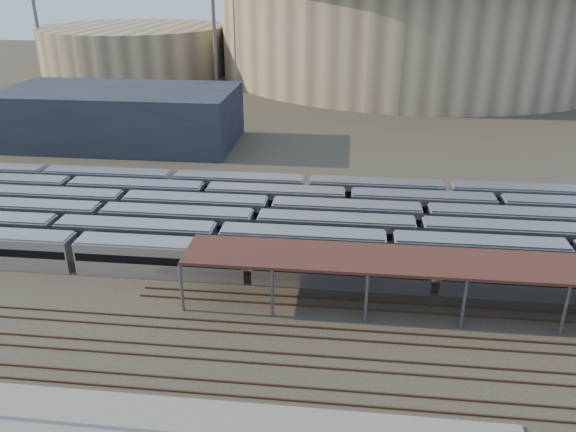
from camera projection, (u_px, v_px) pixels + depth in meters
The scene contains 9 objects.
ground at pixel (264, 324), 51.32m from camera, with size 420.00×420.00×0.00m, color #383026.
subway_trains at pixel (277, 222), 67.54m from camera, with size 126.16×23.90×3.60m.
inspection_shed at pixel (511, 268), 50.68m from camera, with size 60.30×6.00×5.30m.
empty_tracks at pixel (255, 357), 46.74m from camera, with size 170.00×9.62×0.18m.
stadium at pixel (415, 17), 169.43m from camera, with size 124.00×124.00×32.50m.
secondary_arena at pixel (135, 50), 172.91m from camera, with size 56.00×56.00×14.00m, color tan.
service_building at pixel (121, 116), 102.93m from camera, with size 42.00×20.00×10.00m, color #1E232D.
floodlight_0 at pixel (213, 7), 146.13m from camera, with size 4.00×1.00×38.40m.
floodlight_1 at pixel (34, 4), 160.89m from camera, with size 4.00×1.00×38.40m.
Camera 1 is at (6.98, -42.48, 29.70)m, focal length 35.00 mm.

